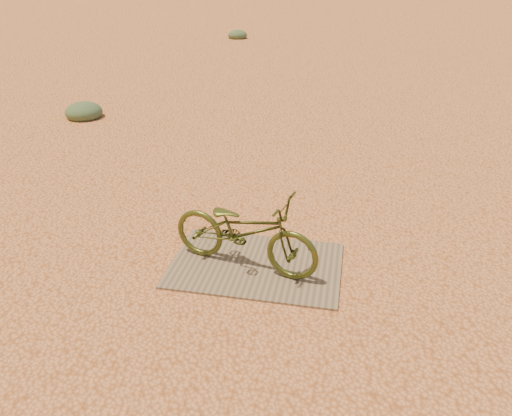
# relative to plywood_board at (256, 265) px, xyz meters

# --- Properties ---
(ground) EXTENTS (120.00, 120.00, 0.00)m
(ground) POSITION_rel_plywood_board_xyz_m (-0.38, 0.50, -0.01)
(ground) COLOR #E08857
(ground) RESTS_ON ground
(plywood_board) EXTENTS (1.63, 1.10, 0.02)m
(plywood_board) POSITION_rel_plywood_board_xyz_m (0.00, 0.00, 0.00)
(plywood_board) COLOR #75624D
(plywood_board) RESTS_ON ground
(bicycle) EXTENTS (1.54, 0.83, 0.77)m
(bicycle) POSITION_rel_plywood_board_xyz_m (-0.10, -0.05, 0.40)
(bicycle) COLOR #3E471A
(bicycle) RESTS_ON plywood_board
(kale_a) EXTENTS (0.67, 0.67, 0.37)m
(kale_a) POSITION_rel_plywood_board_xyz_m (-4.09, 4.22, -0.01)
(kale_a) COLOR #4E6342
(kale_a) RESTS_ON ground
(kale_c) EXTENTS (0.69, 0.69, 0.38)m
(kale_c) POSITION_rel_plywood_board_xyz_m (-3.54, 14.27, -0.01)
(kale_c) COLOR #4E6342
(kale_c) RESTS_ON ground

